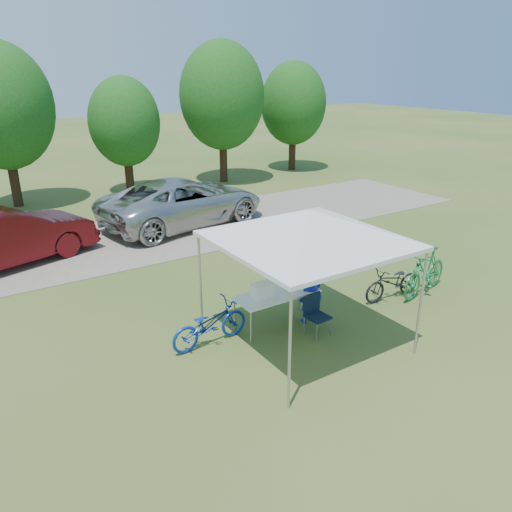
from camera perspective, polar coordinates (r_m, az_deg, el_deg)
The scene contains 14 objects.
ground at distance 10.16m, azimuth 5.49°, elevation -9.69°, with size 100.00×100.00×0.00m, color #2D5119.
gravel_strip at distance 16.60m, azimuth -11.85°, elevation 2.38°, with size 24.00×5.00×0.02m, color gray.
canopy at distance 9.11m, azimuth 6.06°, elevation 4.83°, with size 4.53×4.53×3.00m.
treeline at distance 21.53m, azimuth -19.56°, elevation 15.43°, with size 24.89×4.28×6.30m.
folding_table at distance 10.40m, azimuth 2.42°, elevation -4.52°, with size 1.79×0.75×0.74m.
folding_chair at distance 10.27m, azimuth 6.74°, elevation -6.26°, with size 0.45×0.47×0.84m.
cooler at distance 10.13m, azimuth 0.74°, elevation -3.97°, with size 0.43×0.30×0.31m.
ice_cream_cup at distance 10.59m, azimuth 4.67°, elevation -3.65°, with size 0.08×0.08×0.06m, color #B9CC30.
cyclist at distance 10.59m, azimuth 6.30°, elevation -3.51°, with size 0.59×0.38×1.60m, color #1426A5.
bike_blue at distance 9.87m, azimuth -5.31°, elevation -7.75°, with size 0.58×1.67×0.88m, color #113599.
bike_green at distance 12.57m, azimuth 18.78°, elevation -1.73°, with size 0.52×1.86×1.11m, color #1B7A3E.
bike_dark at distance 12.11m, azimuth 15.37°, elevation -2.91°, with size 0.56×1.60×0.84m, color black.
minivan at distance 17.30m, azimuth -8.28°, elevation 6.18°, with size 2.67×5.78×1.61m, color #BCBCB7.
sedan at distance 15.14m, azimuth -26.91°, elevation 1.94°, with size 1.70×4.87×1.60m, color #510D11.
Camera 1 is at (-5.55, -6.77, 5.15)m, focal length 35.00 mm.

